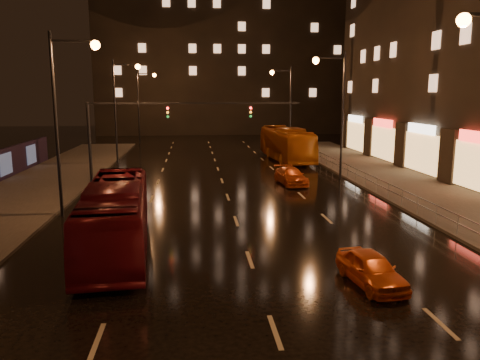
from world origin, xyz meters
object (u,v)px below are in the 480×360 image
object	(u,v)px
bus_curb	(286,144)
taxi_near	(371,269)
bus_red	(116,216)
taxi_far	(291,176)

from	to	relation	value
bus_curb	taxi_near	size ratio (longest dim) A/B	3.48
bus_red	bus_curb	world-z (taller)	bus_curb
taxi_near	bus_curb	bearing A→B (deg)	76.78
bus_curb	taxi_near	distance (m)	32.13
bus_red	taxi_far	size ratio (longest dim) A/B	2.52
taxi_near	taxi_far	world-z (taller)	taxi_far
bus_red	bus_curb	size ratio (longest dim) A/B	0.88
bus_curb	taxi_far	world-z (taller)	bus_curb
bus_curb	taxi_far	size ratio (longest dim) A/B	2.85
bus_red	bus_curb	xyz separation A→B (m)	(12.97, 26.99, 0.20)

